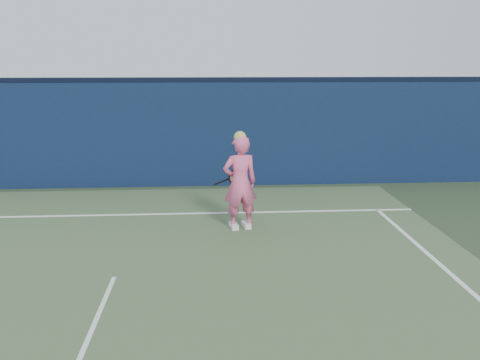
{
  "coord_description": "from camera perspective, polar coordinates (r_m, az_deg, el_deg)",
  "views": [
    {
      "loc": [
        1.35,
        -5.76,
        3.0
      ],
      "look_at": [
        1.92,
        3.06,
        0.91
      ],
      "focal_mm": 38.0,
      "sensor_mm": 36.0,
      "label": 1
    }
  ],
  "objects": [
    {
      "name": "court_lines",
      "position": [
        6.34,
        -16.07,
        -15.36
      ],
      "size": [
        11.0,
        12.04,
        0.01
      ],
      "color": "white",
      "rests_on": "court_surface"
    },
    {
      "name": "ground",
      "position": [
        6.63,
        -15.46,
        -14.1
      ],
      "size": [
        80.0,
        80.0,
        0.0
      ],
      "primitive_type": "plane",
      "color": "#2C3D25",
      "rests_on": "ground"
    },
    {
      "name": "player",
      "position": [
        9.1,
        0.0,
        -0.28
      ],
      "size": [
        0.69,
        0.53,
        1.79
      ],
      "rotation": [
        0.0,
        0.0,
        3.35
      ],
      "color": "#F35E91",
      "rests_on": "ground"
    },
    {
      "name": "racket",
      "position": [
        9.53,
        -0.75,
        0.27
      ],
      "size": [
        0.55,
        0.25,
        0.31
      ],
      "rotation": [
        0.0,
        0.0,
        0.27
      ],
      "color": "black",
      "rests_on": "ground"
    },
    {
      "name": "wall_cap",
      "position": [
        12.34,
        -10.15,
        11.03
      ],
      "size": [
        24.0,
        0.42,
        0.1
      ],
      "primitive_type": "cube",
      "color": "black",
      "rests_on": "backstop_wall"
    },
    {
      "name": "backstop_wall",
      "position": [
        12.45,
        -9.9,
        5.05
      ],
      "size": [
        24.0,
        0.4,
        2.5
      ],
      "primitive_type": "cube",
      "color": "#0D1B3A",
      "rests_on": "ground"
    }
  ]
}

